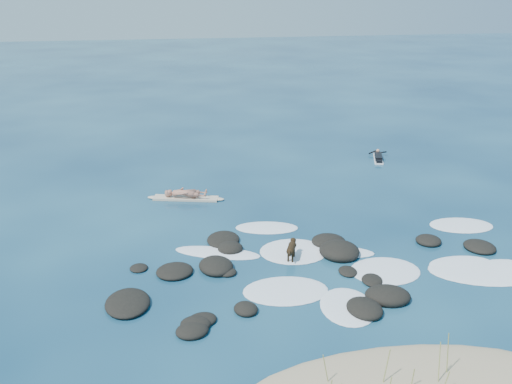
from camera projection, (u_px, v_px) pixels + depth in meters
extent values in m
plane|color=#0A2642|center=(317.00, 250.00, 20.84)|extent=(160.00, 160.00, 0.00)
cylinder|color=olive|center=(439.00, 365.00, 13.53)|extent=(0.07, 0.24, 1.16)
cylinder|color=olive|center=(326.00, 370.00, 13.53)|extent=(0.22, 0.06, 0.92)
cylinder|color=olive|center=(448.00, 356.00, 13.81)|extent=(0.07, 0.13, 1.23)
cylinder|color=olive|center=(386.00, 369.00, 13.52)|extent=(0.21, 0.16, 0.99)
cylinder|color=olive|center=(445.00, 383.00, 13.26)|extent=(0.12, 0.10, 0.71)
cylinder|color=olive|center=(412.00, 380.00, 13.38)|extent=(0.04, 0.13, 0.70)
ellipsoid|color=black|center=(348.00, 271.00, 19.23)|extent=(0.71, 0.85, 0.18)
ellipsoid|color=black|center=(480.00, 247.00, 20.91)|extent=(1.39, 1.47, 0.34)
ellipsoid|color=black|center=(246.00, 309.00, 16.98)|extent=(0.90, 0.96, 0.31)
ellipsoid|color=black|center=(128.00, 303.00, 17.28)|extent=(1.37, 1.75, 0.35)
ellipsoid|color=black|center=(329.00, 241.00, 21.30)|extent=(1.50, 1.45, 0.41)
ellipsoid|color=black|center=(476.00, 245.00, 21.08)|extent=(0.92, 0.93, 0.25)
ellipsoid|color=black|center=(365.00, 309.00, 16.95)|extent=(1.21, 1.38, 0.42)
ellipsoid|color=black|center=(230.00, 248.00, 20.76)|extent=(1.06, 1.05, 0.40)
ellipsoid|color=black|center=(388.00, 296.00, 17.59)|extent=(1.64, 1.45, 0.51)
ellipsoid|color=black|center=(175.00, 271.00, 19.17)|extent=(1.67, 1.64, 0.33)
ellipsoid|color=black|center=(339.00, 251.00, 20.45)|extent=(1.67, 1.73, 0.60)
ellipsoid|color=black|center=(192.00, 331.00, 15.93)|extent=(1.14, 1.05, 0.33)
ellipsoid|color=black|center=(139.00, 268.00, 19.46)|extent=(0.62, 0.66, 0.17)
ellipsoid|color=black|center=(216.00, 266.00, 19.44)|extent=(1.40, 1.56, 0.46)
ellipsoid|color=black|center=(372.00, 280.00, 18.67)|extent=(0.91, 1.04, 0.19)
ellipsoid|color=black|center=(223.00, 239.00, 21.50)|extent=(1.55, 1.74, 0.32)
ellipsoid|color=black|center=(202.00, 320.00, 16.46)|extent=(1.08, 0.99, 0.25)
ellipsoid|color=black|center=(428.00, 241.00, 21.41)|extent=(1.16, 1.17, 0.34)
ellipsoid|color=black|center=(227.00, 272.00, 19.15)|extent=(0.71, 0.67, 0.23)
ellipsoid|color=black|center=(196.00, 324.00, 16.25)|extent=(0.97, 0.85, 0.31)
ellipsoid|color=white|center=(348.00, 307.00, 17.23)|extent=(1.98, 2.46, 0.12)
ellipsoid|color=white|center=(461.00, 225.00, 22.91)|extent=(2.75, 1.93, 0.12)
ellipsoid|color=white|center=(385.00, 271.00, 19.34)|extent=(2.47, 2.07, 0.12)
ellipsoid|color=white|center=(510.00, 270.00, 19.37)|extent=(2.39, 1.99, 0.12)
ellipsoid|color=white|center=(326.00, 251.00, 20.76)|extent=(3.67, 2.11, 0.12)
ellipsoid|color=white|center=(294.00, 251.00, 20.72)|extent=(2.64, 2.31, 0.12)
ellipsoid|color=white|center=(267.00, 228.00, 22.68)|extent=(2.69, 1.69, 0.12)
ellipsoid|color=white|center=(461.00, 264.00, 19.81)|extent=(2.32, 1.21, 0.12)
ellipsoid|color=white|center=(286.00, 291.00, 18.10)|extent=(2.87, 2.04, 0.12)
ellipsoid|color=white|center=(481.00, 272.00, 19.24)|extent=(3.91, 2.85, 0.12)
ellipsoid|color=white|center=(218.00, 253.00, 20.61)|extent=(3.33, 2.08, 0.12)
ellipsoid|color=white|center=(290.00, 259.00, 20.17)|extent=(1.10, 0.90, 0.12)
cube|color=beige|center=(186.00, 198.00, 25.62)|extent=(2.96, 1.31, 0.10)
ellipsoid|color=beige|center=(218.00, 199.00, 25.52)|extent=(0.65, 0.47, 0.11)
ellipsoid|color=beige|center=(154.00, 197.00, 25.73)|extent=(0.65, 0.47, 0.11)
imported|color=#AA6E59|center=(185.00, 177.00, 25.28)|extent=(0.61, 0.78, 1.89)
cube|color=white|center=(378.00, 159.00, 31.26)|extent=(1.08, 2.05, 0.07)
ellipsoid|color=white|center=(377.00, 154.00, 32.19)|extent=(0.37, 0.49, 0.08)
cube|color=black|center=(378.00, 156.00, 31.21)|extent=(0.74, 1.29, 0.20)
sphere|color=tan|center=(378.00, 151.00, 31.84)|extent=(0.27, 0.27, 0.21)
cylinder|color=black|center=(373.00, 152.00, 32.04)|extent=(0.51, 0.12, 0.23)
cylinder|color=black|center=(382.00, 152.00, 31.97)|extent=(0.43, 0.40, 0.23)
cube|color=black|center=(379.00, 161.00, 30.59)|extent=(0.46, 0.58, 0.13)
cylinder|color=black|center=(291.00, 248.00, 19.91)|extent=(0.47, 0.63, 0.27)
sphere|color=black|center=(292.00, 245.00, 20.14)|extent=(0.37, 0.37, 0.29)
sphere|color=black|center=(290.00, 251.00, 19.67)|extent=(0.34, 0.34, 0.26)
sphere|color=black|center=(293.00, 241.00, 20.26)|extent=(0.27, 0.27, 0.21)
cone|color=black|center=(294.00, 240.00, 20.38)|extent=(0.15, 0.16, 0.11)
cone|color=black|center=(292.00, 238.00, 20.23)|extent=(0.11, 0.10, 0.10)
cone|color=black|center=(295.00, 239.00, 20.21)|extent=(0.11, 0.10, 0.10)
cylinder|color=black|center=(290.00, 253.00, 20.20)|extent=(0.09, 0.09, 0.37)
cylinder|color=black|center=(294.00, 253.00, 20.18)|extent=(0.09, 0.09, 0.37)
cylinder|color=black|center=(288.00, 258.00, 19.85)|extent=(0.09, 0.09, 0.37)
cylinder|color=black|center=(292.00, 258.00, 19.82)|extent=(0.09, 0.09, 0.37)
cylinder|color=black|center=(290.00, 252.00, 19.54)|extent=(0.15, 0.27, 0.16)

